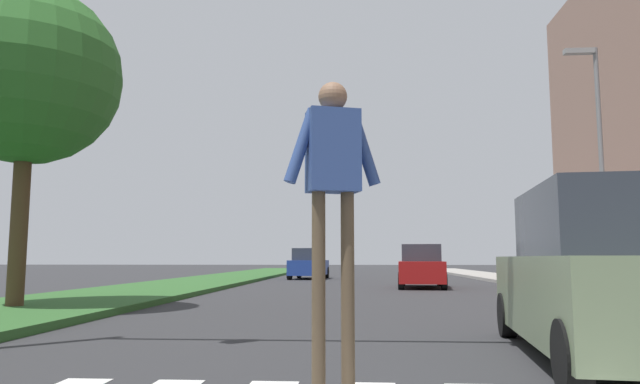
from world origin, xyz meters
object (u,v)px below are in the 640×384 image
pedestrian_performer (333,191)px  suv_crossing (609,278)px  sedan_distant (309,265)px  street_lamp_right (597,145)px  tree_mid (28,75)px  sedan_midblock (421,268)px  traffic_light_gantry (106,10)px

pedestrian_performer → suv_crossing: (3.06, 2.64, -0.73)m
pedestrian_performer → sedan_distant: size_ratio=0.60×
street_lamp_right → sedan_distant: street_lamp_right is taller
tree_mid → street_lamp_right: (14.63, 5.79, -0.62)m
sedan_midblock → sedan_distant: bearing=119.8°
tree_mid → suv_crossing: 12.17m
tree_mid → sedan_distant: tree_mid is taller
sedan_midblock → sedan_distant: (-5.24, 9.13, 0.00)m
tree_mid → pedestrian_performer: size_ratio=2.85×
sedan_midblock → suv_crossing: bearing=-88.7°
pedestrian_performer → suv_crossing: 4.11m
traffic_light_gantry → street_lamp_right: (10.49, 10.98, 0.30)m
street_lamp_right → sedan_distant: size_ratio=1.82×
traffic_light_gantry → sedan_distant: bearing=89.0°
suv_crossing → tree_mid: bearing=153.4°
suv_crossing → traffic_light_gantry: bearing=-179.1°
pedestrian_performer → suv_crossing: pedestrian_performer is taller
pedestrian_performer → traffic_light_gantry: bearing=139.5°
suv_crossing → sedan_distant: 26.01m
suv_crossing → sedan_midblock: suv_crossing is taller
sedan_distant → sedan_midblock: bearing=-60.2°
traffic_light_gantry → sedan_midblock: bearing=70.9°
traffic_light_gantry → pedestrian_performer: (2.98, -2.55, -2.63)m
suv_crossing → street_lamp_right: bearing=67.8°
pedestrian_performer → sedan_distant: bearing=95.2°
sedan_distant → suv_crossing: bearing=-77.5°
tree_mid → suv_crossing: bearing=-26.6°
tree_mid → traffic_light_gantry: bearing=-51.4°
suv_crossing → sedan_distant: bearing=102.5°
street_lamp_right → pedestrian_performer: (-7.50, -13.53, -2.93)m
tree_mid → street_lamp_right: bearing=21.6°
tree_mid → pedestrian_performer: tree_mid is taller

